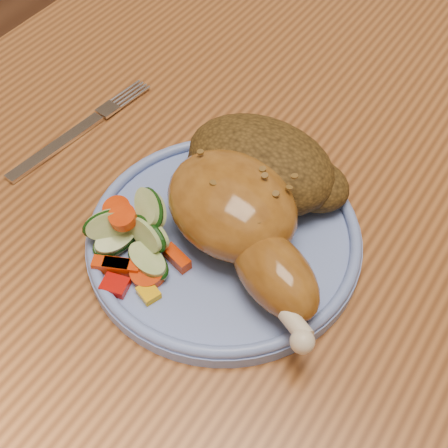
% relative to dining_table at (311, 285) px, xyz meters
% --- Properties ---
extents(dining_table, '(0.90, 1.40, 0.75)m').
position_rel_dining_table_xyz_m(dining_table, '(0.00, 0.00, 0.00)').
color(dining_table, brown).
rests_on(dining_table, ground).
extents(plate, '(0.23, 0.23, 0.01)m').
position_rel_dining_table_xyz_m(plate, '(-0.06, -0.06, 0.09)').
color(plate, '#677FC5').
rests_on(plate, dining_table).
extents(plate_rim, '(0.23, 0.23, 0.01)m').
position_rel_dining_table_xyz_m(plate_rim, '(-0.06, -0.06, 0.10)').
color(plate_rim, '#677FC5').
rests_on(plate_rim, plate).
extents(chicken_leg, '(0.19, 0.15, 0.06)m').
position_rel_dining_table_xyz_m(chicken_leg, '(-0.05, -0.06, 0.13)').
color(chicken_leg, '#915A1E').
rests_on(chicken_leg, plate).
extents(rice_pilaf, '(0.15, 0.10, 0.06)m').
position_rel_dining_table_xyz_m(rice_pilaf, '(-0.07, 0.01, 0.12)').
color(rice_pilaf, '#4C3413').
rests_on(rice_pilaf, plate).
extents(vegetable_pile, '(0.10, 0.10, 0.05)m').
position_rel_dining_table_xyz_m(vegetable_pile, '(-0.12, -0.11, 0.11)').
color(vegetable_pile, '#A50A05').
rests_on(vegetable_pile, plate).
extents(fork, '(0.03, 0.16, 0.00)m').
position_rel_dining_table_xyz_m(fork, '(-0.26, -0.03, 0.09)').
color(fork, silver).
rests_on(fork, dining_table).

